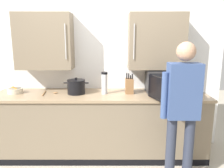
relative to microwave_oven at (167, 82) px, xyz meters
The scene contains 9 objects.
back_wall_tiled 1.05m from the microwave_oven, 162.16° to the left, with size 3.63×0.44×2.84m.
counter_unit 1.10m from the microwave_oven, behind, with size 2.94×0.69×0.90m.
microwave_oven is the anchor object (origin of this frame).
thermos_flask 0.86m from the microwave_oven, behind, with size 0.09×0.09×0.31m.
wooden_spoon 1.63m from the microwave_oven, behind, with size 0.21×0.26×0.02m.
fruit_bowl 2.12m from the microwave_oven, behind, with size 0.21×0.21×0.09m.
stock_pot 1.25m from the microwave_oven, behind, with size 0.34×0.25×0.23m.
knife_block 0.51m from the microwave_oven, behind, with size 0.11×0.15×0.29m.
person_figure 0.72m from the microwave_oven, 89.64° to the right, with size 0.44×0.54×1.63m.
Camera 1 is at (0.16, -2.31, 1.67)m, focal length 35.66 mm.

